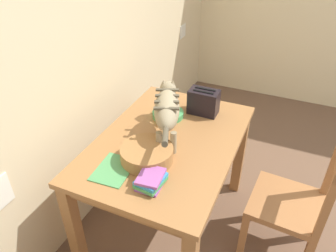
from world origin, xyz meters
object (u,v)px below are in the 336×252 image
saucer_bowl (168,114)px  magazine (114,170)px  wicker_basket (147,154)px  book_stack (151,180)px  dining_table (168,152)px  toaster (204,102)px  cat (167,108)px  coffee_mug (168,105)px  wooden_chair_near (294,203)px

saucer_bowl → magazine: (-0.62, 0.05, -0.02)m
wicker_basket → book_stack: bearing=-147.5°
dining_table → saucer_bowl: 0.29m
dining_table → toaster: 0.44m
dining_table → book_stack: 0.42m
dining_table → toaster: bearing=-13.5°
wicker_basket → cat: bearing=-1.9°
coffee_mug → magazine: (-0.62, 0.05, -0.08)m
dining_table → cat: (0.04, 0.02, 0.30)m
dining_table → coffee_mug: (0.25, 0.11, 0.18)m
cat → coffee_mug: bearing=89.7°
cat → magazine: cat is taller
wooden_chair_near → cat: bearing=97.9°
dining_table → coffee_mug: size_ratio=9.08×
magazine → book_stack: size_ratio=1.45×
cat → wooden_chair_near: size_ratio=0.71×
saucer_bowl → book_stack: 0.67m
cat → coffee_mug: size_ratio=4.99×
cat → book_stack: (-0.43, -0.10, -0.17)m
wicker_basket → dining_table: bearing=-8.0°
book_stack → wooden_chair_near: size_ratio=0.18×
cat → magazine: (-0.41, 0.13, -0.20)m
cat → saucer_bowl: size_ratio=3.13×
saucer_bowl → dining_table: bearing=-156.1°
dining_table → book_stack: book_stack is taller
cat → wooden_chair_near: (0.06, -0.82, -0.51)m
magazine → coffee_mug: bearing=-7.9°
dining_table → coffee_mug: 0.33m
book_stack → toaster: toaster is taller
book_stack → wooden_chair_near: wooden_chair_near is taller
wooden_chair_near → wicker_basket: bearing=114.9°
dining_table → book_stack: size_ratio=7.15×
dining_table → cat: bearing=31.4°
coffee_mug → book_stack: size_ratio=0.79×
coffee_mug → wooden_chair_near: size_ratio=0.14×
wooden_chair_near → toaster: bearing=71.2°
saucer_bowl → wooden_chair_near: (-0.15, -0.90, -0.33)m
coffee_mug → wooden_chair_near: 1.00m
dining_table → wooden_chair_near: size_ratio=1.30×
toaster → coffee_mug: bearing=124.7°
book_stack → toaster: size_ratio=0.84×
wicker_basket → toaster: toaster is taller
book_stack → wicker_basket: wicker_basket is taller
toaster → saucer_bowl: bearing=125.4°
wooden_chair_near → dining_table: bearing=100.7°
saucer_bowl → toaster: bearing=-54.6°
cat → saucer_bowl: 0.29m
magazine → wicker_basket: (0.15, -0.12, 0.04)m
saucer_bowl → wooden_chair_near: wooden_chair_near is taller
magazine → book_stack: bearing=-99.0°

